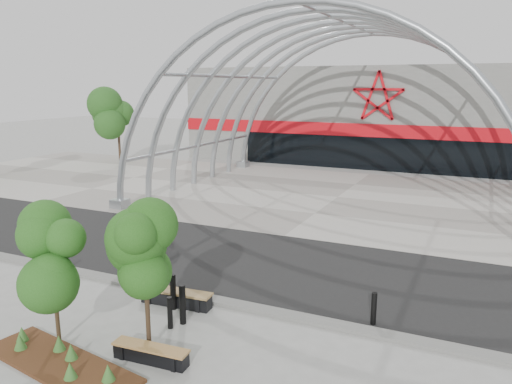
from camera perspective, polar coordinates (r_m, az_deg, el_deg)
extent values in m
plane|color=gray|center=(16.29, -6.07, -11.72)|extent=(140.00, 140.00, 0.00)
cube|color=black|center=(19.14, -0.64, -7.89)|extent=(140.00, 7.00, 0.02)
cube|color=gray|center=(29.99, 9.31, -0.60)|extent=(60.00, 17.00, 0.04)
cube|color=#63635E|center=(16.07, -6.54, -11.84)|extent=(60.00, 0.50, 0.12)
cube|color=slate|center=(46.93, 15.55, 8.62)|extent=(34.00, 15.00, 8.00)
cube|color=black|center=(39.88, 13.52, 4.26)|extent=(22.00, 0.25, 2.60)
cube|color=red|center=(39.68, 13.65, 6.83)|extent=(34.00, 0.30, 1.00)
torus|color=#A1A7AC|center=(23.08, 4.20, -4.41)|extent=(20.36, 0.36, 20.36)
torus|color=#A1A7AC|center=(25.35, 6.22, -2.92)|extent=(20.36, 0.36, 20.36)
torus|color=#A1A7AC|center=(27.65, 7.89, -1.69)|extent=(20.36, 0.36, 20.36)
torus|color=#A1A7AC|center=(29.99, 9.31, -0.64)|extent=(20.36, 0.36, 20.36)
torus|color=#A1A7AC|center=(32.35, 10.51, 0.26)|extent=(20.36, 0.36, 20.36)
torus|color=#A1A7AC|center=(34.74, 11.56, 1.03)|extent=(20.36, 0.36, 20.36)
torus|color=#A1A7AC|center=(37.13, 12.47, 1.71)|extent=(20.36, 0.36, 20.36)
cylinder|color=#A1A7AC|center=(28.22, 24.09, 12.16)|extent=(0.20, 15.00, 0.20)
cylinder|color=#A1A7AC|center=(29.46, 10.01, 18.69)|extent=(0.20, 15.00, 0.20)
cylinder|color=#A1A7AC|center=(31.88, -2.88, 13.07)|extent=(0.20, 15.00, 0.20)
cylinder|color=#A1A7AC|center=(33.40, -6.75, 5.25)|extent=(0.20, 15.00, 0.20)
cube|color=#A1A7AC|center=(28.01, -15.28, -1.30)|extent=(0.80, 0.80, 0.50)
cube|color=#A1A7AC|center=(40.39, -1.50, 3.18)|extent=(0.80, 0.80, 0.50)
cube|color=#3E1F10|center=(13.46, -21.47, -17.82)|extent=(4.63, 2.09, 0.09)
cone|color=#3D722D|center=(14.32, -25.36, -15.19)|extent=(0.31, 0.31, 0.39)
cone|color=#3D722D|center=(13.40, -20.39, -16.70)|extent=(0.31, 0.31, 0.39)
cone|color=#3D722D|center=(12.65, -20.48, -18.55)|extent=(0.31, 0.31, 0.39)
cone|color=#3D722D|center=(13.89, -21.59, -15.73)|extent=(0.31, 0.31, 0.39)
cone|color=#3D722D|center=(12.32, -16.55, -19.15)|extent=(0.31, 0.31, 0.39)
cone|color=#3D722D|center=(14.71, -25.18, -14.44)|extent=(0.31, 0.31, 0.39)
cylinder|color=#312514|center=(14.12, -21.82, -12.63)|extent=(0.11, 0.11, 1.73)
ellipsoid|color=#1D5115|center=(13.56, -22.34, -6.56)|extent=(1.48, 1.48, 1.89)
cylinder|color=black|center=(13.13, -12.26, -13.79)|extent=(0.12, 0.12, 1.79)
ellipsoid|color=#184A10|center=(12.51, -12.60, -7.05)|extent=(1.48, 1.48, 1.96)
cube|color=black|center=(15.69, -9.10, -12.01)|extent=(2.26, 0.60, 0.38)
cube|color=black|center=(16.08, -11.76, -11.38)|extent=(0.17, 0.50, 0.45)
cube|color=black|center=(15.32, -6.31, -12.43)|extent=(0.17, 0.50, 0.45)
cube|color=olive|center=(15.59, -9.14, -11.15)|extent=(2.32, 0.69, 0.07)
cube|color=black|center=(12.95, -11.92, -17.82)|extent=(1.94, 0.50, 0.33)
cube|color=black|center=(13.30, -14.66, -16.96)|extent=(0.14, 0.43, 0.38)
cube|color=black|center=(12.60, -9.02, -18.46)|extent=(0.14, 0.43, 0.38)
cube|color=olive|center=(12.84, -11.97, -16.97)|extent=(2.00, 0.57, 0.06)
cylinder|color=black|center=(18.54, -22.75, -8.02)|extent=(0.15, 0.15, 0.96)
cylinder|color=black|center=(15.32, -9.46, -11.19)|extent=(0.18, 0.18, 1.09)
cylinder|color=black|center=(14.41, -8.40, -12.59)|extent=(0.18, 0.18, 1.15)
cylinder|color=black|center=(14.27, -9.81, -13.44)|extent=(0.15, 0.15, 0.91)
cylinder|color=black|center=(14.61, 13.31, -12.87)|extent=(0.15, 0.15, 0.96)
cylinder|color=black|center=(43.19, -15.35, 5.22)|extent=(0.20, 0.20, 3.30)
ellipsoid|color=#1C4918|center=(42.95, -15.58, 9.19)|extent=(3.00, 3.00, 3.60)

